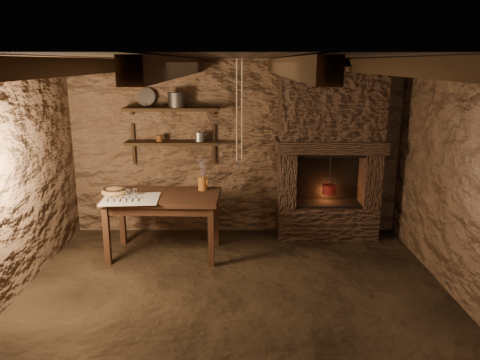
{
  "coord_description": "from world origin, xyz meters",
  "views": [
    {
      "loc": [
        0.05,
        -4.36,
        2.35
      ],
      "look_at": [
        0.06,
        0.9,
        1.02
      ],
      "focal_mm": 35.0,
      "sensor_mm": 36.0,
      "label": 1
    }
  ],
  "objects_px": {
    "stoneware_jug": "(203,177)",
    "red_pot": "(329,189)",
    "iron_stockpot": "(177,101)",
    "work_table": "(164,222)",
    "wooden_bowl": "(115,192)"
  },
  "relations": [
    {
      "from": "stoneware_jug",
      "to": "wooden_bowl",
      "type": "bearing_deg",
      "value": -168.58
    },
    {
      "from": "stoneware_jug",
      "to": "red_pot",
      "type": "bearing_deg",
      "value": 13.65
    },
    {
      "from": "stoneware_jug",
      "to": "wooden_bowl",
      "type": "relative_size",
      "value": 1.26
    },
    {
      "from": "stoneware_jug",
      "to": "work_table",
      "type": "bearing_deg",
      "value": -157.12
    },
    {
      "from": "stoneware_jug",
      "to": "iron_stockpot",
      "type": "height_order",
      "value": "iron_stockpot"
    },
    {
      "from": "wooden_bowl",
      "to": "iron_stockpot",
      "type": "bearing_deg",
      "value": 46.08
    },
    {
      "from": "iron_stockpot",
      "to": "red_pot",
      "type": "bearing_deg",
      "value": -3.39
    },
    {
      "from": "red_pot",
      "to": "iron_stockpot",
      "type": "bearing_deg",
      "value": 176.61
    },
    {
      "from": "iron_stockpot",
      "to": "work_table",
      "type": "bearing_deg",
      "value": -99.42
    },
    {
      "from": "wooden_bowl",
      "to": "red_pot",
      "type": "bearing_deg",
      "value": 12.52
    },
    {
      "from": "work_table",
      "to": "red_pot",
      "type": "xyz_separation_m",
      "value": [
        2.15,
        0.6,
        0.27
      ]
    },
    {
      "from": "iron_stockpot",
      "to": "red_pot",
      "type": "distance_m",
      "value": 2.34
    },
    {
      "from": "work_table",
      "to": "red_pot",
      "type": "relative_size",
      "value": 2.6
    },
    {
      "from": "stoneware_jug",
      "to": "red_pot",
      "type": "relative_size",
      "value": 0.74
    },
    {
      "from": "work_table",
      "to": "red_pot",
      "type": "bearing_deg",
      "value": 17.81
    }
  ]
}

